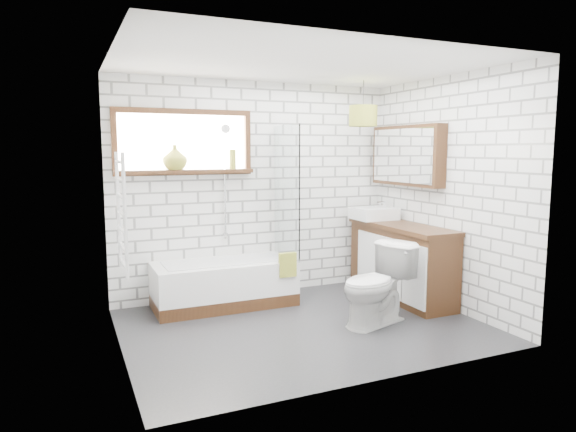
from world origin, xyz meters
name	(u,v)px	position (x,y,z in m)	size (l,w,h in m)	color
floor	(303,327)	(0.00, 0.00, -0.01)	(3.40, 2.60, 0.01)	black
ceiling	(304,63)	(0.00, 0.00, 2.50)	(3.40, 2.60, 0.01)	white
wall_back	(256,190)	(0.00, 1.30, 1.25)	(3.40, 0.01, 2.50)	white
wall_front	(382,215)	(0.00, -1.30, 1.25)	(3.40, 0.01, 2.50)	white
wall_left	(116,207)	(-1.70, 0.00, 1.25)	(0.01, 2.60, 2.50)	white
wall_right	(446,193)	(1.70, 0.00, 1.25)	(0.01, 2.60, 2.50)	white
window	(184,142)	(-0.85, 1.26, 1.80)	(1.52, 0.16, 0.68)	black
towel_radiator	(122,213)	(-1.66, 0.00, 1.20)	(0.06, 0.52, 1.00)	white
mirror_cabinet	(407,156)	(1.62, 0.60, 1.65)	(0.16, 1.20, 0.70)	black
shower_riser	(225,182)	(-0.40, 1.26, 1.35)	(0.02, 0.02, 1.30)	silver
bathtub	(224,284)	(-0.51, 0.96, 0.25)	(1.53, 0.68, 0.50)	white
shower_screen	(286,191)	(0.23, 0.96, 1.25)	(0.02, 0.72, 1.50)	white
towel_green	(288,265)	(0.10, 0.62, 0.48)	(0.19, 0.05, 0.27)	olive
towel_beige	(288,265)	(0.10, 0.62, 0.48)	(0.18, 0.05, 0.24)	tan
vanity	(401,261)	(1.45, 0.43, 0.44)	(0.49, 1.52, 0.87)	black
basin	(374,213)	(1.39, 0.93, 0.94)	(0.49, 0.43, 0.14)	white
tap	(385,208)	(1.55, 0.93, 1.00)	(0.03, 0.03, 0.16)	silver
toilet	(376,285)	(0.68, -0.23, 0.40)	(0.79, 0.45, 0.80)	white
vase_olive	(175,159)	(-0.96, 1.23, 1.62)	(0.26, 0.26, 0.27)	olive
vase_dark	(175,162)	(-0.96, 1.23, 1.59)	(0.20, 0.20, 0.21)	black
bottle	(233,161)	(-0.31, 1.23, 1.59)	(0.07, 0.07, 0.22)	olive
pendant	(363,116)	(1.09, 0.72, 2.10)	(0.32, 0.32, 0.23)	olive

